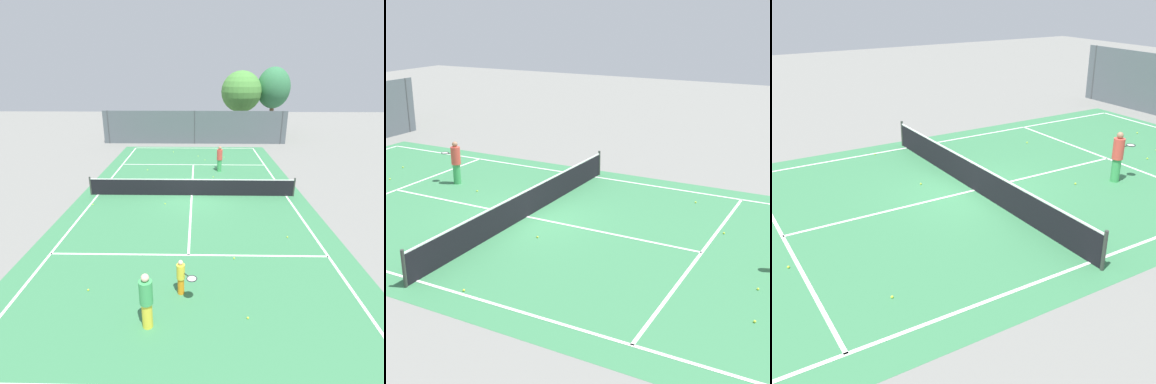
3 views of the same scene
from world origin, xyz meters
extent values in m
plane|color=slate|center=(0.00, 0.00, 0.00)|extent=(80.00, 80.00, 0.00)
cube|color=#387A4C|center=(0.00, 0.00, 0.00)|extent=(13.00, 25.00, 0.00)
cube|color=white|center=(-5.50, 0.00, 0.01)|extent=(0.10, 24.00, 0.01)
cube|color=white|center=(5.50, 0.00, 0.01)|extent=(0.10, 24.00, 0.01)
cube|color=white|center=(0.00, -6.40, 0.01)|extent=(11.00, 0.10, 0.01)
cube|color=white|center=(0.00, 6.40, 0.01)|extent=(11.00, 0.10, 0.01)
cube|color=white|center=(0.00, 0.00, 0.01)|extent=(0.10, 12.80, 0.01)
cylinder|color=#333833|center=(-5.90, 0.00, 0.55)|extent=(0.10, 0.10, 1.10)
cylinder|color=#333833|center=(5.90, 0.00, 0.55)|extent=(0.10, 0.10, 1.10)
cube|color=black|center=(0.00, 0.00, 0.47)|extent=(11.80, 0.03, 0.95)
cube|color=white|center=(0.00, 0.00, 0.97)|extent=(11.80, 0.04, 0.05)
cylinder|color=#3F4447|center=(-8.50, 14.00, 1.60)|extent=(0.12, 0.12, 3.20)
cylinder|color=#3FA559|center=(1.90, 4.77, 0.43)|extent=(0.31, 0.31, 0.85)
cylinder|color=#E54C3F|center=(1.90, 4.77, 1.23)|extent=(0.39, 0.39, 0.75)
sphere|color=#A37556|center=(1.90, 4.77, 1.72)|extent=(0.23, 0.23, 0.23)
cylinder|color=black|center=(1.91, 5.11, 1.27)|extent=(0.04, 0.20, 0.03)
torus|color=black|center=(1.92, 5.36, 1.27)|extent=(0.34, 0.34, 0.03)
cylinder|color=silver|center=(1.92, 5.36, 1.27)|extent=(0.28, 0.28, 0.00)
sphere|color=#CCE533|center=(4.28, -4.92, 0.03)|extent=(0.07, 0.07, 0.07)
sphere|color=#CCE533|center=(-1.83, 10.35, 0.03)|extent=(0.07, 0.07, 0.07)
sphere|color=#CCE533|center=(-3.33, 4.90, 0.03)|extent=(0.07, 0.07, 0.07)
sphere|color=#CCE533|center=(0.92, 7.73, 0.03)|extent=(0.07, 0.07, 0.07)
sphere|color=#CCE533|center=(-1.42, -1.35, 0.03)|extent=(0.07, 0.07, 0.07)
sphere|color=#CCE533|center=(1.78, -6.64, 0.03)|extent=(0.07, 0.07, 0.07)
sphere|color=#CCE533|center=(-5.34, -1.52, 0.03)|extent=(0.07, 0.07, 0.07)
sphere|color=#CCE533|center=(0.37, 8.96, 0.03)|extent=(0.07, 0.07, 0.07)
sphere|color=#CCE533|center=(1.41, 3.34, 0.03)|extent=(0.07, 0.07, 0.07)
camera|label=1|loc=(0.35, -17.11, 6.82)|focal=29.48mm
camera|label=2|loc=(-15.23, -10.26, 7.13)|focal=51.08mm
camera|label=3|loc=(12.86, -8.23, 6.50)|focal=45.10mm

